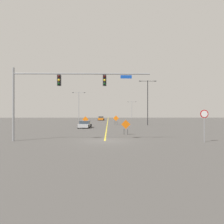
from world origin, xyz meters
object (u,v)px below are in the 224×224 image
traffic_signal_assembly (60,86)px  car_silver_mid (85,124)px  street_lamp_near_right (148,99)px  street_lamp_mid_right (79,104)px  stop_sign (204,119)px  street_lamp_near_left (132,108)px  car_orange_near (101,118)px  construction_sign_median_near (126,125)px  construction_sign_left_shoulder (85,120)px  construction_sign_right_lane (116,119)px

traffic_signal_assembly → car_silver_mid: 18.29m
street_lamp_near_right → street_lamp_mid_right: (-17.46, 19.37, -0.35)m
traffic_signal_assembly → stop_sign: 14.02m
street_lamp_near_left → car_orange_near: (-12.23, -14.65, -3.76)m
stop_sign → car_silver_mid: size_ratio=0.68×
street_lamp_near_right → construction_sign_median_near: 21.04m
stop_sign → construction_sign_left_shoulder: 28.55m
traffic_signal_assembly → street_lamp_mid_right: size_ratio=1.49×
street_lamp_near_left → street_lamp_near_right: size_ratio=0.76×
construction_sign_median_near → construction_sign_right_lane: construction_sign_right_lane is taller
car_orange_near → street_lamp_near_left: bearing=50.1°
stop_sign → car_silver_mid: (-13.16, 18.73, -1.50)m
traffic_signal_assembly → street_lamp_mid_right: bearing=95.6°
car_silver_mid → car_orange_near: size_ratio=1.11×
stop_sign → street_lamp_mid_right: 49.09m
stop_sign → car_orange_near: size_ratio=0.76×
construction_sign_median_near → street_lamp_mid_right: bearing=106.1°
street_lamp_near_left → construction_sign_left_shoulder: 46.75m
construction_sign_left_shoulder → street_lamp_near_right: bearing=5.1°
traffic_signal_assembly → construction_sign_left_shoulder: size_ratio=6.84×
car_silver_mid → street_lamp_near_right: bearing=30.6°
street_lamp_mid_right → street_lamp_near_right: bearing=-48.0°
street_lamp_mid_right → car_orange_near: size_ratio=2.24×
street_lamp_near_right → street_lamp_near_left: bearing=88.4°
construction_sign_left_shoulder → construction_sign_median_near: (6.96, -18.43, -0.04)m
construction_sign_right_lane → car_silver_mid: bearing=-122.5°
car_silver_mid → car_orange_near: bearing=87.5°
construction_sign_right_lane → car_orange_near: bearing=99.2°
traffic_signal_assembly → street_lamp_near_left: size_ratio=1.82×
stop_sign → construction_sign_median_near: 9.49m
street_lamp_mid_right → stop_sign: bearing=-68.4°
construction_sign_left_shoulder → construction_sign_right_lane: bearing=24.6°
car_silver_mid → construction_sign_left_shoulder: bearing=95.2°
construction_sign_right_lane → street_lamp_near_right: bearing=-14.8°
construction_sign_right_lane → car_orange_near: size_ratio=0.52×
car_orange_near → construction_sign_right_lane: bearing=-80.8°
construction_sign_left_shoulder → construction_sign_right_lane: size_ratio=0.94×
traffic_signal_assembly → street_lamp_near_right: size_ratio=1.38×
construction_sign_left_shoulder → street_lamp_near_left: bearing=72.1°
street_lamp_near_right → construction_sign_left_shoulder: 13.95m
construction_sign_median_near → stop_sign: bearing=-44.3°
traffic_signal_assembly → stop_sign: traffic_signal_assembly is taller
traffic_signal_assembly → construction_sign_right_lane: 27.94m
construction_sign_median_near → construction_sign_left_shoulder: bearing=110.7°
street_lamp_near_right → construction_sign_median_near: street_lamp_near_right is taller
street_lamp_near_right → street_lamp_mid_right: size_ratio=1.08×
street_lamp_near_right → construction_sign_right_lane: bearing=165.2°
stop_sign → construction_sign_right_lane: size_ratio=1.45×
street_lamp_near_left → construction_sign_left_shoulder: (-14.37, -44.37, -3.18)m
street_lamp_near_left → car_orange_near: 19.44m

